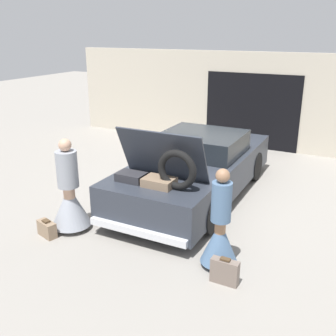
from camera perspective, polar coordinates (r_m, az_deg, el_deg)
name	(u,v)px	position (r m, az deg, el deg)	size (l,w,h in m)	color
ground_plane	(196,195)	(8.55, 4.02, -3.88)	(40.00, 40.00, 0.00)	gray
garage_wall_back	(253,101)	(11.99, 12.20, 9.46)	(12.00, 0.14, 2.80)	beige
car	(196,168)	(8.33, 4.13, -0.01)	(1.94, 4.87, 1.79)	#2D333D
person_left	(70,198)	(7.12, -14.07, -4.26)	(0.70, 0.70, 1.67)	tan
person_right	(220,233)	(5.91, 7.54, -9.30)	(0.56, 0.56, 1.55)	#997051
suitcase_beside_left_person	(47,229)	(7.15, -17.16, -8.43)	(0.41, 0.27, 0.30)	#8C7259
suitcase_beside_right_person	(225,271)	(5.73, 8.23, -14.64)	(0.40, 0.14, 0.40)	#75665B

